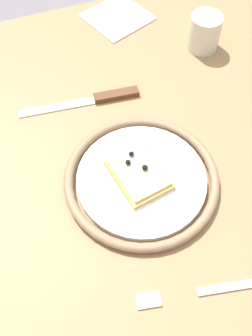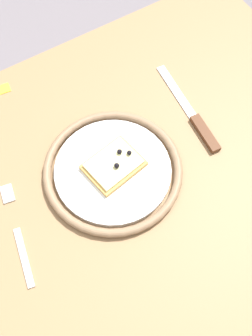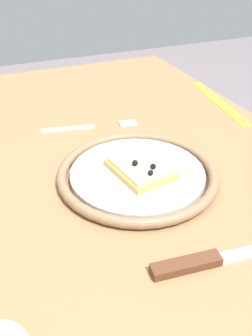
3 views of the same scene
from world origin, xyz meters
The scene contains 8 objects.
ground_plane centered at (0.00, 0.00, 0.00)m, with size 6.00×6.00×0.00m, color slate.
dining_table centered at (0.00, 0.00, 0.63)m, with size 1.14×0.79×0.71m.
plate centered at (0.05, 0.05, 0.72)m, with size 0.27×0.27×0.02m.
pizza_slice_near centered at (0.06, 0.05, 0.73)m, with size 0.12×0.10×0.03m.
knife centered at (0.26, 0.06, 0.71)m, with size 0.05×0.24×0.01m.
fork centered at (-0.15, 0.03, 0.71)m, with size 0.06×0.20×0.00m.
cup centered at (0.33, -0.20, 0.75)m, with size 0.07×0.07×0.08m, color beige.
napkin centered at (0.49, -0.06, 0.71)m, with size 0.13×0.13×0.00m, color white.
Camera 1 is at (-0.27, 0.20, 1.30)m, focal length 42.43 mm.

